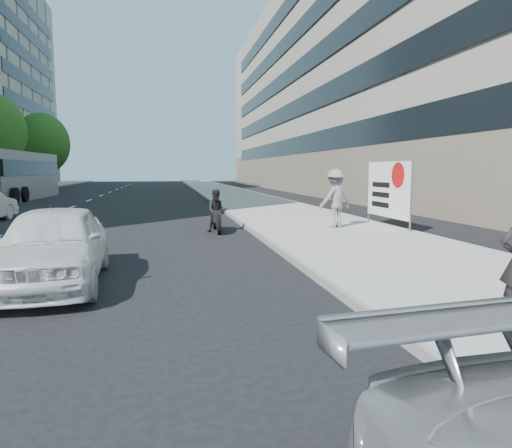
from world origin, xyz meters
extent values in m
plane|color=black|center=(0.00, 0.00, 0.00)|extent=(160.00, 160.00, 0.00)
cube|color=#A7A49C|center=(4.00, 20.00, 0.07)|extent=(5.00, 120.00, 0.15)
cube|color=gray|center=(17.00, 32.00, 10.00)|extent=(14.00, 70.00, 20.00)
cylinder|color=#382616|center=(-13.70, 44.00, 1.31)|extent=(0.30, 0.30, 2.62)
ellipsoid|color=#244D14|center=(-13.70, 44.00, 4.79)|extent=(5.40, 5.40, 6.21)
imported|color=slate|center=(4.25, 7.75, 1.13)|extent=(1.43, 1.11, 1.95)
cylinder|color=#4C4C4C|center=(6.20, 6.34, 1.25)|extent=(0.06, 0.06, 2.20)
cylinder|color=#4C4C4C|center=(6.20, 9.34, 1.25)|extent=(0.06, 0.06, 2.20)
cube|color=silver|center=(6.18, 7.84, 1.40)|extent=(0.04, 3.00, 1.90)
cylinder|color=#A50C0C|center=(6.16, 7.14, 1.90)|extent=(0.01, 0.84, 0.84)
cube|color=black|center=(6.16, 8.34, 1.55)|extent=(0.01, 1.30, 0.18)
cube|color=black|center=(6.16, 8.34, 1.20)|extent=(0.01, 1.30, 0.18)
cube|color=black|center=(6.16, 8.34, 0.85)|extent=(0.01, 1.30, 0.18)
imported|color=silver|center=(-3.31, 2.00, 0.72)|extent=(1.94, 4.34, 1.45)
cylinder|color=black|center=(0.36, 7.81, 0.32)|extent=(0.18, 0.65, 0.64)
cylinder|color=black|center=(0.36, 9.21, 0.32)|extent=(0.18, 0.65, 0.64)
cube|color=black|center=(0.36, 8.51, 0.55)|extent=(0.35, 1.22, 0.35)
imported|color=black|center=(0.36, 8.41, 0.71)|extent=(0.74, 0.60, 1.42)
cube|color=slate|center=(-11.64, 28.01, 1.65)|extent=(2.97, 12.09, 3.30)
cube|color=black|center=(-10.37, 28.01, 2.20)|extent=(0.51, 11.49, 1.00)
cylinder|color=black|center=(-10.39, 23.51, 0.50)|extent=(0.29, 1.01, 1.00)
cylinder|color=black|center=(-10.39, 25.51, 0.50)|extent=(0.29, 1.01, 1.00)
cylinder|color=black|center=(-12.89, 31.51, 0.50)|extent=(0.29, 1.01, 1.00)
cylinder|color=black|center=(-10.39, 31.51, 0.50)|extent=(0.29, 1.01, 1.00)
cylinder|color=black|center=(-12.89, 33.01, 0.50)|extent=(0.29, 1.01, 1.00)
cylinder|color=black|center=(-10.39, 33.01, 0.50)|extent=(0.29, 1.01, 1.00)
camera|label=1|loc=(-1.28, -6.67, 2.07)|focal=32.00mm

